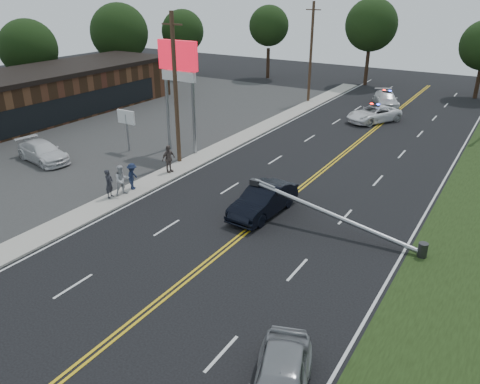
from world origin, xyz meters
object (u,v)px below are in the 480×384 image
Objects in this scene: bystander_b at (122,180)px; emergency_a at (374,114)px; parked_car at (43,152)px; bystander_d at (169,159)px; crashed_sedan at (263,200)px; bystander_a at (109,184)px; emergency_b at (386,99)px; pylon_sign at (178,70)px; utility_pole_far at (311,53)px; small_sign at (126,121)px; fallen_streetlight at (342,218)px; waiting_sedan at (281,382)px; utility_pole_mid at (176,90)px; bystander_c at (133,176)px.

emergency_a is at bearing 4.50° from bystander_b.
parked_car is 9.54m from bystander_d.
bystander_a reaches higher than crashed_sedan.
emergency_a is 1.03× the size of emergency_b.
pylon_sign is 0.80× the size of utility_pole_far.
pylon_sign reaches higher than bystander_d.
emergency_a is 3.06× the size of bystander_a.
fallen_streetlight is (18.19, -4.00, -1.41)m from small_sign.
waiting_sedan is 0.82× the size of emergency_a.
fallen_streetlight is at bearing -16.64° from utility_pole_mid.
bystander_d is (5.56, -2.04, -1.29)m from small_sign.
bystander_a is at bearing -175.55° from bystander_d.
utility_pole_far reaches higher than waiting_sedan.
parked_car is 2.95× the size of bystander_c.
bystander_d is (-8.17, 1.94, 0.24)m from crashed_sedan.
emergency_a is (-0.57, 21.67, -0.07)m from crashed_sedan.
pylon_sign reaches higher than crashed_sedan.
utility_pole_mid is (-13.39, 4.00, 4.17)m from fallen_streetlight.
utility_pole_far is 28.56m from bystander_b.
bystander_c is at bearing -167.20° from crashed_sedan.
crashed_sedan is at bearing -52.25° from bystander_b.
emergency_b is at bearing 16.24° from utility_pole_far.
utility_pole_far is 1.91× the size of emergency_a.
utility_pole_mid is 21.79m from waiting_sedan.
pylon_sign is 12.94m from crashed_sedan.
bystander_a is 1.05× the size of bystander_c.
parked_car is at bearing -97.68° from emergency_a.
parked_car is 33.18m from emergency_b.
fallen_streetlight is at bearing -48.10° from emergency_a.
small_sign is 22.11m from emergency_a.
bystander_c is at bearing -44.13° from small_sign.
fallen_streetlight is 1.93× the size of crashed_sedan.
bystander_d is at bearing -82.20° from emergency_a.
small_sign is 0.59× the size of emergency_a.
bystander_d reaches higher than bystander_b.
utility_pole_far is at bearing 77.69° from small_sign.
bystander_b is at bearing -83.01° from utility_pole_mid.
emergency_a is at bearing -42.84° from bystander_c.
bystander_d is at bearing 169.90° from crashed_sedan.
fallen_streetlight reaches higher than waiting_sedan.
utility_pole_far is at bearing 112.21° from crashed_sedan.
crashed_sedan reaches higher than parked_car.
parked_car is at bearing 58.41° from bystander_a.
waiting_sedan is 16.96m from bystander_b.
pylon_sign is 0.80× the size of utility_pole_mid.
small_sign is at bearing 21.37° from bystander_c.
bystander_a is (-8.50, -2.99, 0.17)m from crashed_sedan.
small_sign is 5.53m from utility_pole_mid.
bystander_d is (-7.60, -19.74, 0.31)m from emergency_a.
bystander_a reaches higher than emergency_b.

